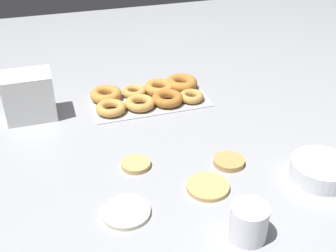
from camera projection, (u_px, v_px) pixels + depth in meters
ground_plane at (178, 160)px, 1.17m from camera, size 3.00×3.00×0.00m
pancake_0 at (229, 161)px, 1.16m from camera, size 0.09×0.09×0.02m
pancake_1 at (208, 187)px, 1.07m from camera, size 0.11×0.11×0.01m
pancake_2 at (126, 212)px, 0.99m from camera, size 0.12×0.12×0.01m
pancake_3 at (136, 164)px, 1.15m from camera, size 0.08×0.08×0.01m
donut_tray at (150, 95)px, 1.47m from camera, size 0.40×0.22×0.04m
batter_bowl at (321, 170)px, 1.10m from camera, size 0.16×0.16×0.05m
container_stack at (29, 96)px, 1.34m from camera, size 0.15×0.11×0.15m
paper_cup at (249, 222)px, 0.91m from camera, size 0.08×0.08×0.08m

